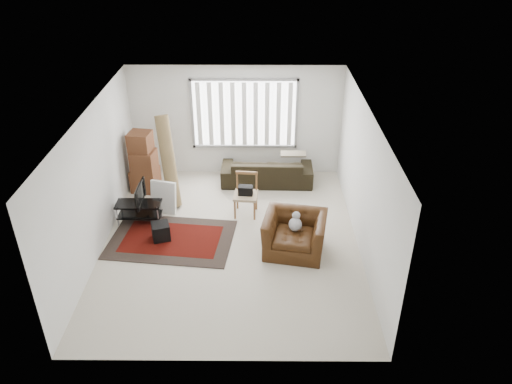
% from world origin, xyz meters
% --- Properties ---
extents(room, '(6.00, 6.02, 2.71)m').
position_xyz_m(room, '(0.03, 0.51, 1.76)').
color(room, beige).
rests_on(room, ground).
extents(persian_rug, '(2.59, 1.88, 0.02)m').
position_xyz_m(persian_rug, '(-1.20, 0.05, 0.01)').
color(persian_rug, black).
rests_on(persian_rug, ground).
extents(tv_stand, '(0.93, 0.42, 0.47)m').
position_xyz_m(tv_stand, '(-1.95, 0.69, 0.34)').
color(tv_stand, black).
rests_on(tv_stand, ground).
extents(tv, '(0.10, 0.75, 0.43)m').
position_xyz_m(tv, '(-1.95, 0.69, 0.68)').
color(tv, black).
rests_on(tv, tv_stand).
extents(subwoofer, '(0.42, 0.42, 0.34)m').
position_xyz_m(subwoofer, '(-1.40, 0.07, 0.19)').
color(subwoofer, black).
rests_on(subwoofer, persian_rug).
extents(moving_boxes, '(0.66, 0.61, 1.44)m').
position_xyz_m(moving_boxes, '(-2.10, 2.08, 0.67)').
color(moving_boxes, '#59321C').
rests_on(moving_boxes, ground).
extents(white_flatpack, '(0.59, 0.33, 0.72)m').
position_xyz_m(white_flatpack, '(-1.51, 1.12, 0.36)').
color(white_flatpack, silver).
rests_on(white_flatpack, ground).
extents(rolled_rug, '(0.62, 0.94, 2.00)m').
position_xyz_m(rolled_rug, '(-1.42, 1.56, 1.00)').
color(rolled_rug, brown).
rests_on(rolled_rug, ground).
extents(sofa, '(2.18, 0.98, 0.83)m').
position_xyz_m(sofa, '(0.74, 2.45, 0.42)').
color(sofa, black).
rests_on(sofa, ground).
extents(side_chair, '(0.54, 0.54, 0.92)m').
position_xyz_m(side_chair, '(0.27, 1.05, 0.51)').
color(side_chair, '#9F8768').
rests_on(side_chair, ground).
extents(armchair, '(1.33, 1.21, 0.86)m').
position_xyz_m(armchair, '(1.23, -0.27, 0.43)').
color(armchair, '#3C200C').
rests_on(armchair, ground).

